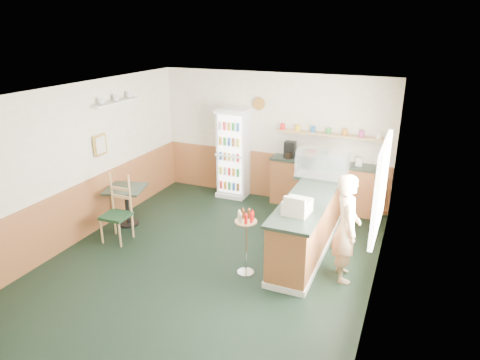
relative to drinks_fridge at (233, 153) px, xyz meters
The scene contains 13 objects.
ground 3.02m from the drinks_fridge, 73.72° to the right, with size 6.00×6.00×0.00m, color black.
room_envelope 2.16m from the drinks_fridge, 74.06° to the right, with size 5.04×6.02×2.72m.
service_counter 2.77m from the drinks_fridge, 37.78° to the right, with size 0.68×3.01×1.01m.
back_counter 2.04m from the drinks_fridge, ahead, with size 2.24×0.42×1.69m.
drinks_fridge is the anchor object (origin of this frame).
display_case 2.37m from the drinks_fridge, 24.07° to the right, with size 0.92×0.48×0.52m.
cash_register 3.36m from the drinks_fridge, 50.12° to the right, with size 0.36×0.38×0.21m, color beige.
shopkeeper 3.73m from the drinks_fridge, 40.10° to the right, with size 0.55×0.40×1.65m, color tan.
condiment_stand 3.23m from the drinks_fridge, 62.94° to the right, with size 0.33×0.33×1.03m.
newspaper_rack 2.53m from the drinks_fridge, 43.82° to the right, with size 0.09×0.44×0.52m.
cafe_table 2.53m from the drinks_fridge, 120.11° to the right, with size 0.84×0.84×0.75m.
cafe_chair 2.87m from the drinks_fridge, 111.05° to the right, with size 0.46×0.46×1.18m.
dog_doorstop 2.61m from the drinks_fridge, 51.63° to the right, with size 0.22×0.28×0.26m.
Camera 1 is at (2.80, -5.40, 3.62)m, focal length 32.00 mm.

